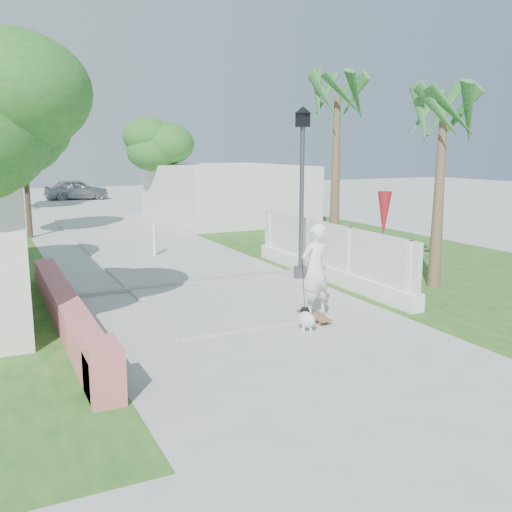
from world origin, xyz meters
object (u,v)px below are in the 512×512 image
bollard (154,239)px  skateboarder (313,272)px  dog (306,318)px  patio_umbrella (384,215)px  parked_car (76,190)px  street_lamp (302,186)px

bollard → skateboarder: 8.02m
bollard → dog: (0.54, -8.42, -0.35)m
bollard → dog: 8.44m
skateboarder → dog: 1.00m
dog → patio_umbrella: bearing=58.0°
bollard → parked_car: bearing=87.5°
bollard → patio_umbrella: patio_umbrella is taller
skateboarder → parked_car: (-0.01, 29.90, -0.31)m
bollard → parked_car: size_ratio=0.27×
bollard → dog: bollard is taller
street_lamp → skateboarder: bearing=-116.6°
bollard → parked_car: 21.97m
street_lamp → parked_car: 26.56m
street_lamp → bollard: 5.56m
dog → parked_car: 30.37m
bollard → parked_car: parked_car is taller
bollard → skateboarder: bearing=-83.0°
dog → street_lamp: bearing=83.5°
skateboarder → bollard: bearing=-93.0°
skateboarder → parked_car: skateboarder is taller
street_lamp → dog: bearing=-118.9°
bollard → street_lamp: bearing=-59.0°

